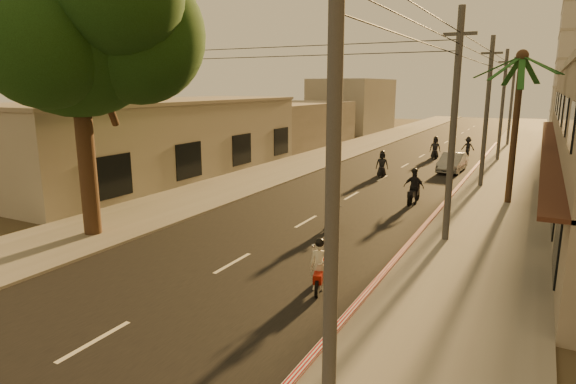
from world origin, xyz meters
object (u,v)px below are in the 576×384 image
Objects in this scene: scooter_mid_a at (332,214)px; broadleaf_tree at (84,23)px; scooter_far_a at (382,165)px; palm_tree at (521,65)px; parked_car at (452,162)px; scooter_red at (319,267)px; scooter_far_b at (468,147)px; scooter_far_c at (435,148)px; scooter_mid_b at (414,188)px.

broadleaf_tree is at bearing -152.18° from scooter_mid_a.
broadleaf_tree is 20.95m from scooter_far_a.
palm_tree is 1.93× the size of parked_car.
palm_tree is 4.91× the size of scooter_red.
scooter_mid_a is at bearing -98.04° from scooter_far_b.
broadleaf_tree is 30.83m from scooter_far_c.
scooter_red is 6.37m from scooter_mid_a.
scooter_far_c is (1.53, 10.38, 0.04)m from scooter_far_a.
scooter_far_a reaches higher than scooter_red.
scooter_mid_b is 17.33m from scooter_far_c.
scooter_far_c is (7.90, 28.82, -7.60)m from broadleaf_tree.
scooter_far_a is (6.37, 18.43, -7.65)m from broadleaf_tree.
scooter_red is at bearing -93.55° from scooter_far_b.
scooter_mid_a reaches higher than parked_car.
palm_tree reaches higher than scooter_far_c.
palm_tree reaches higher than scooter_red.
scooter_far_a is (-1.80, 13.18, 0.11)m from scooter_mid_a.
scooter_far_a is 5.84m from parked_car.
scooter_far_c is (-6.71, 14.96, -6.28)m from palm_tree.
scooter_mid_b is 19.91m from scooter_far_b.
scooter_mid_b is at bearing 48.89° from broadleaf_tree.
palm_tree is 4.26× the size of scooter_far_c.
palm_tree reaches higher than scooter_far_a.
palm_tree is 5.03× the size of scooter_mid_a.
scooter_far_c reaches higher than parked_car.
broadleaf_tree is at bearing 158.16° from scooter_red.
scooter_red is 32.32m from scooter_far_b.
scooter_red is 0.39× the size of parked_car.
scooter_mid_b reaches higher than scooter_mid_a.
scooter_far_a is at bearing -113.04° from scooter_far_c.
palm_tree is 11.35m from scooter_far_a.
scooter_mid_b is (-0.08, 12.41, 0.12)m from scooter_red.
palm_tree reaches higher than scooter_far_b.
parked_car is at bearing 92.01° from scooter_mid_b.
parked_car is 6.56m from scooter_far_c.
palm_tree is at bearing -62.16° from parked_car.
scooter_far_a is at bearing -130.64° from parked_car.
scooter_far_a is 13.67m from scooter_far_b.
scooter_red is 0.85× the size of scooter_mid_b.
parked_car is at bearing 27.54° from scooter_far_a.
parked_car is (2.16, 17.48, -0.03)m from scooter_mid_a.
scooter_far_a reaches higher than scooter_mid_a.
scooter_mid_a is (8.17, 5.25, -7.75)m from broadleaf_tree.
scooter_far_c is (-2.42, 6.09, 0.18)m from parked_car.
scooter_far_b is at bearing 80.64° from scooter_mid_a.
parked_car is at bearing -82.96° from scooter_far_c.
scooter_red is 1.03× the size of scooter_mid_a.
scooter_far_b is 0.42× the size of parked_car.
broadleaf_tree is at bearing -112.40° from parked_car.
broadleaf_tree reaches higher than scooter_mid_a.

